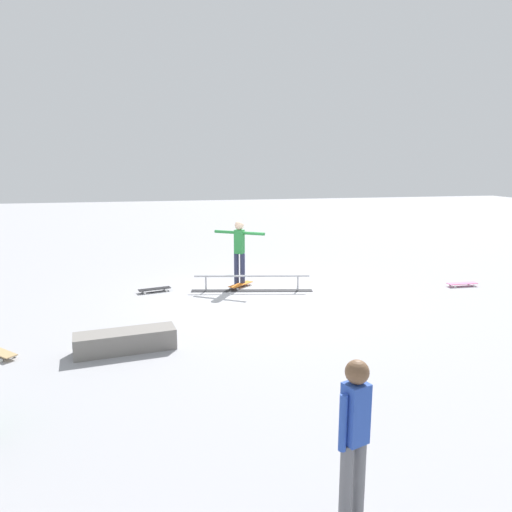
% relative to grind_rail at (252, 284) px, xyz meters
% --- Properties ---
extents(ground_plane, '(60.00, 60.00, 0.00)m').
position_rel_grind_rail_xyz_m(ground_plane, '(-0.08, 0.54, -0.18)').
color(ground_plane, '#9E9EA3').
extents(grind_rail, '(3.05, 0.83, 0.41)m').
position_rel_grind_rail_xyz_m(grind_rail, '(0.00, 0.00, 0.00)').
color(grind_rail, black).
rests_on(grind_rail, ground_plane).
extents(skate_ledge, '(1.75, 0.73, 0.36)m').
position_rel_grind_rail_xyz_m(skate_ledge, '(2.92, 3.36, -0.00)').
color(skate_ledge, gray).
rests_on(skate_ledge, ground_plane).
extents(skater_main, '(1.21, 0.82, 1.72)m').
position_rel_grind_rail_xyz_m(skater_main, '(0.21, -0.58, 0.82)').
color(skater_main, '#2D3351').
rests_on(skater_main, ground_plane).
extents(skateboard_main, '(0.73, 0.68, 0.09)m').
position_rel_grind_rail_xyz_m(skateboard_main, '(0.21, -0.42, -0.11)').
color(skateboard_main, orange).
rests_on(skateboard_main, ground_plane).
extents(bystander_blue_shirt, '(0.35, 0.24, 1.55)m').
position_rel_grind_rail_xyz_m(bystander_blue_shirt, '(0.69, 7.89, 0.70)').
color(bystander_blue_shirt, slate).
rests_on(bystander_blue_shirt, ground_plane).
extents(loose_skateboard_black, '(0.82, 0.40, 0.09)m').
position_rel_grind_rail_xyz_m(loose_skateboard_black, '(2.41, -0.42, -0.11)').
color(loose_skateboard_black, black).
rests_on(loose_skateboard_black, ground_plane).
extents(loose_skateboard_pink, '(0.80, 0.27, 0.09)m').
position_rel_grind_rail_xyz_m(loose_skateboard_pink, '(-5.51, 0.70, -0.11)').
color(loose_skateboard_pink, '#E05993').
rests_on(loose_skateboard_pink, ground_plane).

